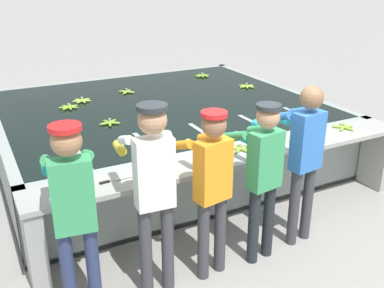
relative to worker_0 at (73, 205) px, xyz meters
name	(u,v)px	position (x,y,z in m)	size (l,w,h in m)	color
ground_plane	(247,235)	(1.89, 0.35, -1.04)	(80.00, 80.00, 0.00)	gray
wash_tank	(160,132)	(1.89, 2.71, -0.61)	(4.51, 3.85, 0.87)	gray
work_ledge	(238,176)	(1.89, 0.58, -0.42)	(4.51, 0.45, 0.87)	#9E9E99
worker_0	(73,205)	(0.00, 0.00, 0.00)	(0.47, 0.74, 1.70)	navy
worker_1	(153,182)	(0.67, 0.01, 0.04)	(0.44, 0.74, 1.76)	#38383D
worker_2	(210,180)	(1.21, 0.00, -0.06)	(0.48, 0.74, 1.62)	#38383D
worker_3	(262,169)	(1.76, -0.01, -0.07)	(0.47, 0.74, 1.61)	#1E2328
worker_4	(304,151)	(2.31, 0.06, -0.02)	(0.46, 0.73, 1.70)	#38383D
banana_bunch_floating_0	(127,92)	(1.67, 3.49, -0.16)	(0.23, 0.23, 0.08)	#93BC3D
banana_bunch_floating_1	(110,123)	(0.97, 2.18, -0.16)	(0.27, 0.28, 0.08)	#7FAD33
banana_bunch_floating_2	(82,101)	(0.92, 3.33, -0.16)	(0.28, 0.28, 0.08)	#9EC642
banana_bunch_floating_3	(69,107)	(0.67, 3.09, -0.16)	(0.28, 0.28, 0.08)	#7FAD33
banana_bunch_floating_4	(247,86)	(3.55, 2.91, -0.16)	(0.28, 0.27, 0.08)	#9EC642
banana_bunch_floating_5	(202,76)	(3.26, 3.91, -0.16)	(0.28, 0.28, 0.08)	#75A333
banana_bunch_ledge_0	(301,142)	(2.70, 0.54, -0.15)	(0.28, 0.27, 0.08)	#9EC642
banana_bunch_ledge_1	(240,148)	(1.97, 0.68, -0.15)	(0.27, 0.28, 0.08)	#8CB738
banana_bunch_ledge_2	(344,127)	(3.49, 0.67, -0.15)	(0.27, 0.28, 0.08)	#7FAD33
knife_0	(112,181)	(0.49, 0.59, -0.16)	(0.35, 0.05, 0.02)	silver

